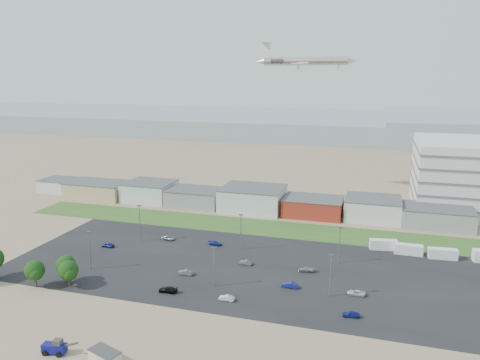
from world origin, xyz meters
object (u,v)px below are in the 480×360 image
at_px(parked_car_5, 108,245).
at_px(parked_car_9, 168,238).
at_px(portable_shed, 105,358).
at_px(parked_car_6, 215,243).
at_px(parked_car_12, 306,269).
at_px(airliner, 305,61).
at_px(telehandler, 54,346).
at_px(parked_car_1, 290,285).
at_px(box_trailer_a, 383,245).
at_px(parked_car_3, 168,290).
at_px(parked_car_0, 356,293).
at_px(parked_car_13, 227,298).
at_px(parked_car_2, 351,314).
at_px(parked_car_10, 66,273).
at_px(parked_car_7, 245,262).
at_px(parked_car_4, 185,272).

relative_size(parked_car_5, parked_car_9, 0.90).
bearing_deg(portable_shed, parked_car_6, 110.57).
bearing_deg(parked_car_12, airliner, -173.38).
relative_size(telehandler, parked_car_1, 1.74).
distance_m(box_trailer_a, parked_car_3, 62.49).
distance_m(telehandler, parked_car_0, 62.82).
height_order(parked_car_0, parked_car_1, parked_car_1).
xyz_separation_m(airliner, parked_car_6, (-13.54, -69.28, -52.51)).
bearing_deg(parked_car_13, parked_car_2, 92.53).
bearing_deg(parked_car_13, box_trailer_a, 143.19).
bearing_deg(portable_shed, parked_car_2, 55.66).
bearing_deg(parked_car_9, airliner, -15.41).
bearing_deg(parked_car_5, parked_car_10, 3.85).
height_order(parked_car_6, parked_car_7, parked_car_6).
height_order(box_trailer_a, parked_car_4, box_trailer_a).
xyz_separation_m(parked_car_6, parked_car_12, (27.97, -10.95, 0.01)).
bearing_deg(parked_car_10, airliner, -22.70).
height_order(parked_car_0, parked_car_3, parked_car_3).
xyz_separation_m(parked_car_3, parked_car_6, (0.17, 31.24, -0.05)).
relative_size(parked_car_3, parked_car_13, 1.25).
bearing_deg(parked_car_5, parked_car_1, 80.97).
relative_size(airliner, parked_car_7, 11.72).
relative_size(parked_car_0, parked_car_12, 0.97).
distance_m(parked_car_3, parked_car_9, 34.67).
xyz_separation_m(parked_car_5, parked_car_13, (42.54, -20.75, -0.06)).
relative_size(parked_car_1, parked_car_5, 1.04).
relative_size(parked_car_4, parked_car_12, 0.94).
xyz_separation_m(parked_car_3, parked_car_10, (-27.99, 1.35, -0.04)).
bearing_deg(parked_car_5, parked_car_13, 65.99).
xyz_separation_m(box_trailer_a, parked_car_1, (-20.63, -31.40, -0.76)).
bearing_deg(parked_car_12, parked_car_2, 28.38).
relative_size(airliner, parked_car_3, 9.24).
bearing_deg(airliner, portable_shed, -96.30).
relative_size(airliner, parked_car_0, 10.21).
xyz_separation_m(parked_car_4, parked_car_7, (12.38, 10.31, -0.07)).
bearing_deg(parked_car_12, box_trailer_a, 135.60).
bearing_deg(airliner, parked_car_3, -98.69).
distance_m(parked_car_9, parked_car_10, 32.75).
bearing_deg(portable_shed, telehandler, -163.70).
relative_size(parked_car_2, parked_car_6, 0.88).
distance_m(parked_car_7, parked_car_13, 20.09).
bearing_deg(parked_car_2, box_trailer_a, 165.56).
bearing_deg(parked_car_9, parked_car_5, 134.14).
height_order(parked_car_5, parked_car_7, parked_car_5).
bearing_deg(parked_car_7, parked_car_2, 59.22).
xyz_separation_m(parked_car_1, parked_car_12, (2.19, 10.05, -0.05)).
bearing_deg(parked_car_3, portable_shed, 2.31).
bearing_deg(parked_car_5, parked_car_12, 91.41).
height_order(parked_car_2, parked_car_6, parked_car_2).
bearing_deg(parked_car_0, parked_car_9, -108.64).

